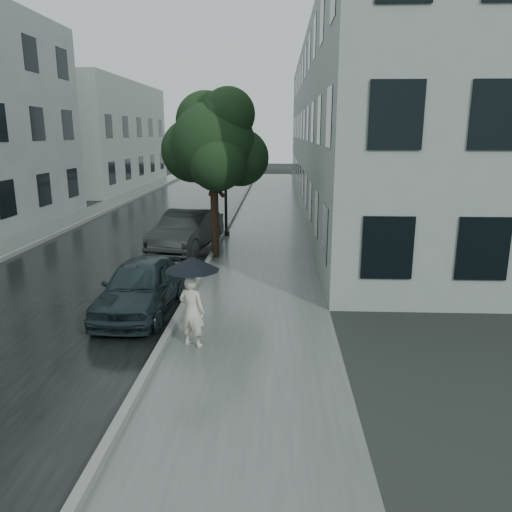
{
  "coord_description": "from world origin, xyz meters",
  "views": [
    {
      "loc": [
        0.74,
        -10.03,
        4.24
      ],
      "look_at": [
        0.2,
        1.74,
        1.3
      ],
      "focal_mm": 35.0,
      "sensor_mm": 36.0,
      "label": 1
    }
  ],
  "objects_px": {
    "car_near": "(141,286)",
    "car_far": "(187,230)",
    "pedestrian": "(192,311)",
    "street_tree": "(214,143)",
    "lamp_post": "(222,167)"
  },
  "relations": [
    {
      "from": "street_tree",
      "to": "lamp_post",
      "type": "bearing_deg",
      "value": 92.48
    },
    {
      "from": "pedestrian",
      "to": "street_tree",
      "type": "xyz_separation_m",
      "value": [
        -0.47,
        7.58,
        3.12
      ]
    },
    {
      "from": "pedestrian",
      "to": "car_near",
      "type": "distance_m",
      "value": 2.44
    },
    {
      "from": "street_tree",
      "to": "car_far",
      "type": "relative_size",
      "value": 1.28
    },
    {
      "from": "street_tree",
      "to": "lamp_post",
      "type": "height_order",
      "value": "street_tree"
    },
    {
      "from": "lamp_post",
      "to": "car_far",
      "type": "distance_m",
      "value": 3.52
    },
    {
      "from": "car_near",
      "to": "car_far",
      "type": "xyz_separation_m",
      "value": [
        -0.09,
        6.6,
        0.08
      ]
    },
    {
      "from": "pedestrian",
      "to": "lamp_post",
      "type": "height_order",
      "value": "lamp_post"
    },
    {
      "from": "lamp_post",
      "to": "car_near",
      "type": "bearing_deg",
      "value": -106.43
    },
    {
      "from": "car_near",
      "to": "car_far",
      "type": "relative_size",
      "value": 0.87
    },
    {
      "from": "pedestrian",
      "to": "lamp_post",
      "type": "distance_m",
      "value": 11.31
    },
    {
      "from": "pedestrian",
      "to": "car_near",
      "type": "relative_size",
      "value": 0.39
    },
    {
      "from": "lamp_post",
      "to": "car_near",
      "type": "distance_m",
      "value": 9.52
    },
    {
      "from": "pedestrian",
      "to": "street_tree",
      "type": "height_order",
      "value": "street_tree"
    },
    {
      "from": "car_near",
      "to": "car_far",
      "type": "distance_m",
      "value": 6.6
    }
  ]
}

